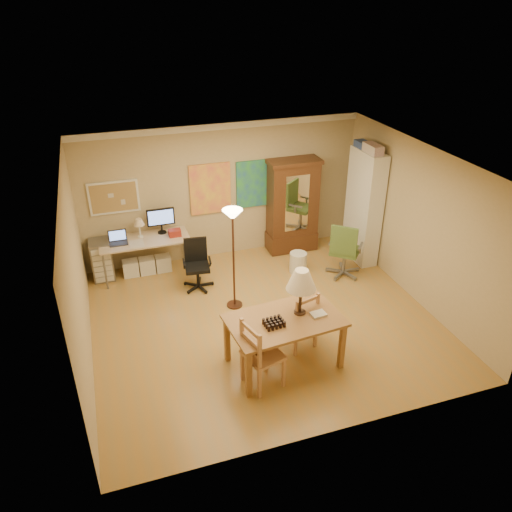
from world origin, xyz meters
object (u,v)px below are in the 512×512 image
object	(u,v)px
dining_table	(291,308)
bookshelf	(364,207)
office_chair_black	(198,275)
office_chair_green	(344,262)
computer_desk	(147,252)
armoire	(292,212)

from	to	relation	value
dining_table	bookshelf	size ratio (longest dim) A/B	0.75
office_chair_black	office_chair_green	distance (m)	2.76
computer_desk	office_chair_green	distance (m)	3.73
dining_table	armoire	xyz separation A→B (m)	(1.37, 3.32, -0.11)
office_chair_black	bookshelf	distance (m)	3.47
dining_table	bookshelf	bearing A→B (deg)	45.06
computer_desk	armoire	distance (m)	3.01
office_chair_black	bookshelf	size ratio (longest dim) A/B	0.42
dining_table	computer_desk	size ratio (longest dim) A/B	1.01
office_chair_green	bookshelf	bearing A→B (deg)	40.74
dining_table	office_chair_green	world-z (taller)	dining_table
dining_table	office_chair_black	xyz separation A→B (m)	(-0.82, 2.45, -0.70)
computer_desk	bookshelf	xyz separation A→B (m)	(4.15, -0.70, 0.65)
office_chair_green	bookshelf	distance (m)	1.17
armoire	bookshelf	bearing A→B (deg)	-33.96
office_chair_green	armoire	size ratio (longest dim) A/B	0.57
dining_table	armoire	bearing A→B (deg)	67.66
computer_desk	office_chair_black	distance (m)	1.14
dining_table	bookshelf	world-z (taller)	bookshelf
bookshelf	computer_desk	bearing A→B (deg)	170.36
computer_desk	office_chair_green	size ratio (longest dim) A/B	1.50
armoire	dining_table	bearing A→B (deg)	-112.34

